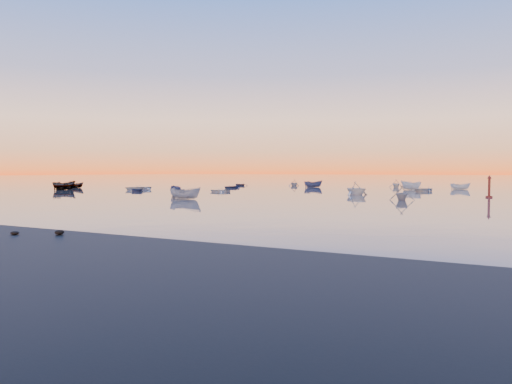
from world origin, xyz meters
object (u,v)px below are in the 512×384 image
Objects in this scene: boat_near_center at (185,199)px; channel_marker at (489,188)px; boat_near_right at (402,200)px; boat_near_left at (137,192)px.

channel_marker is (30.73, 20.89, 1.13)m from boat_near_center.
boat_near_right is at bearing -77.16° from boat_near_center.
boat_near_left is 1.30× the size of channel_marker.
boat_near_right is (41.94, -3.09, 0.00)m from boat_near_left.
boat_near_right reaches higher than boat_near_left.
boat_near_left is 1.06× the size of boat_near_right.
boat_near_center is 1.39× the size of channel_marker.
boat_near_center is (19.33, -13.03, 0.00)m from boat_near_left.
boat_near_left is 23.31m from boat_near_center.
boat_near_center is 1.13× the size of boat_near_right.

